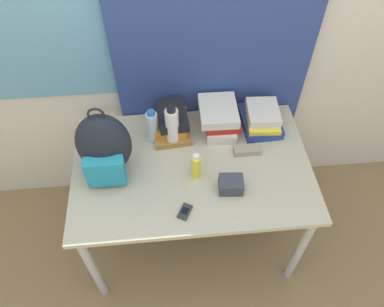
# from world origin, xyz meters

# --- Properties ---
(ground_plane) EXTENTS (12.00, 12.00, 0.00)m
(ground_plane) POSITION_xyz_m (0.00, 0.00, 0.00)
(ground_plane) COLOR #8C704C
(wall_back) EXTENTS (6.00, 0.06, 2.50)m
(wall_back) POSITION_xyz_m (-0.00, 0.91, 1.25)
(wall_back) COLOR silver
(wall_back) RESTS_ON ground_plane
(curtain_blue) EXTENTS (1.09, 0.04, 2.50)m
(curtain_blue) POSITION_xyz_m (0.16, 0.86, 1.25)
(curtain_blue) COLOR navy
(curtain_blue) RESTS_ON ground_plane
(desk) EXTENTS (1.28, 0.83, 0.76)m
(desk) POSITION_xyz_m (0.00, 0.41, 0.67)
(desk) COLOR #B7B299
(desk) RESTS_ON ground_plane
(backpack) EXTENTS (0.27, 0.24, 0.44)m
(backpack) POSITION_xyz_m (-0.44, 0.43, 0.94)
(backpack) COLOR #1E232D
(backpack) RESTS_ON desk
(book_stack_left) EXTENTS (0.23, 0.27, 0.14)m
(book_stack_left) POSITION_xyz_m (-0.09, 0.68, 0.83)
(book_stack_left) COLOR olive
(book_stack_left) RESTS_ON desk
(book_stack_center) EXTENTS (0.23, 0.28, 0.15)m
(book_stack_center) POSITION_xyz_m (0.18, 0.68, 0.84)
(book_stack_center) COLOR silver
(book_stack_center) RESTS_ON desk
(book_stack_right) EXTENTS (0.22, 0.29, 0.13)m
(book_stack_right) POSITION_xyz_m (0.43, 0.67, 0.82)
(book_stack_right) COLOR navy
(book_stack_right) RESTS_ON desk
(water_bottle) EXTENTS (0.06, 0.06, 0.23)m
(water_bottle) POSITION_xyz_m (-0.20, 0.61, 0.87)
(water_bottle) COLOR silver
(water_bottle) RESTS_ON desk
(sports_bottle) EXTENTS (0.07, 0.07, 0.27)m
(sports_bottle) POSITION_xyz_m (-0.09, 0.59, 0.89)
(sports_bottle) COLOR white
(sports_bottle) RESTS_ON desk
(sunscreen_bottle) EXTENTS (0.05, 0.05, 0.17)m
(sunscreen_bottle) POSITION_xyz_m (0.01, 0.34, 0.84)
(sunscreen_bottle) COLOR yellow
(sunscreen_bottle) RESTS_ON desk
(cell_phone) EXTENTS (0.08, 0.10, 0.02)m
(cell_phone) POSITION_xyz_m (-0.06, 0.13, 0.77)
(cell_phone) COLOR #2D2D33
(cell_phone) RESTS_ON desk
(sunglasses_case) EXTENTS (0.15, 0.06, 0.04)m
(sunglasses_case) POSITION_xyz_m (0.31, 0.47, 0.78)
(sunglasses_case) COLOR gray
(sunglasses_case) RESTS_ON desk
(camera_pouch) EXTENTS (0.13, 0.11, 0.07)m
(camera_pouch) POSITION_xyz_m (0.18, 0.24, 0.80)
(camera_pouch) COLOR #383D47
(camera_pouch) RESTS_ON desk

